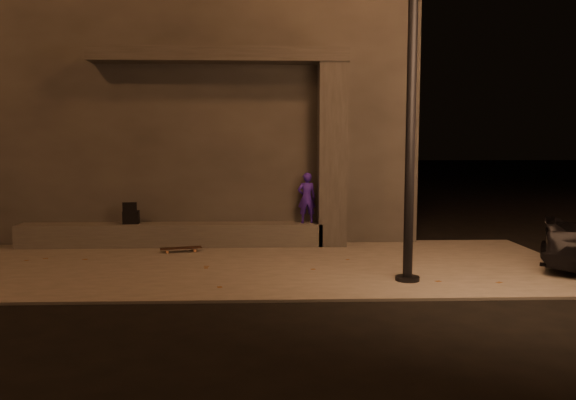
{
  "coord_description": "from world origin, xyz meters",
  "views": [
    {
      "loc": [
        0.42,
        -7.38,
        2.09
      ],
      "look_at": [
        0.76,
        2.0,
        1.13
      ],
      "focal_mm": 35.0,
      "sensor_mm": 36.0,
      "label": 1
    }
  ],
  "objects_px": {
    "skateboarder": "(307,198)",
    "column": "(332,155)",
    "backpack": "(131,216)",
    "skateboard": "(181,248)"
  },
  "relations": [
    {
      "from": "skateboarder",
      "to": "column",
      "type": "bearing_deg",
      "value": 174.48
    },
    {
      "from": "skateboarder",
      "to": "skateboard",
      "type": "xyz_separation_m",
      "value": [
        -2.42,
        -0.65,
        -0.88
      ]
    },
    {
      "from": "skateboarder",
      "to": "skateboard",
      "type": "height_order",
      "value": "skateboarder"
    },
    {
      "from": "backpack",
      "to": "skateboard",
      "type": "relative_size",
      "value": 0.55
    },
    {
      "from": "skateboarder",
      "to": "backpack",
      "type": "height_order",
      "value": "skateboarder"
    },
    {
      "from": "column",
      "to": "skateboarder",
      "type": "xyz_separation_m",
      "value": [
        -0.5,
        0.0,
        -0.85
      ]
    },
    {
      "from": "column",
      "to": "backpack",
      "type": "xyz_separation_m",
      "value": [
        -3.99,
        0.0,
        -1.2
      ]
    },
    {
      "from": "column",
      "to": "backpack",
      "type": "relative_size",
      "value": 8.23
    },
    {
      "from": "column",
      "to": "skateboarder",
      "type": "relative_size",
      "value": 3.57
    },
    {
      "from": "skateboard",
      "to": "backpack",
      "type": "bearing_deg",
      "value": 134.37
    }
  ]
}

